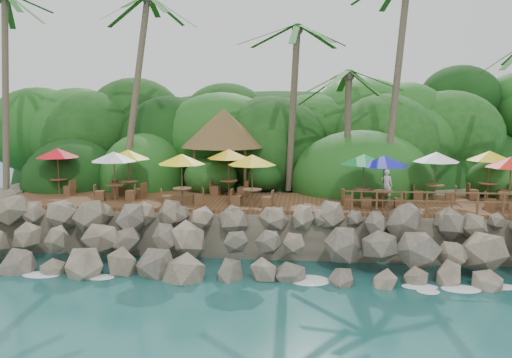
# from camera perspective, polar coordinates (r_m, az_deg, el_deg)

# --- Properties ---
(ground) EXTENTS (140.00, 140.00, 0.00)m
(ground) POSITION_cam_1_polar(r_m,az_deg,el_deg) (21.60, -1.67, -11.26)
(ground) COLOR #19514F
(ground) RESTS_ON ground
(land_base) EXTENTS (32.00, 25.20, 2.10)m
(land_base) POSITION_cam_1_polar(r_m,az_deg,el_deg) (36.80, 1.61, -1.42)
(land_base) COLOR gray
(land_base) RESTS_ON ground
(jungle_hill) EXTENTS (44.80, 28.00, 15.40)m
(jungle_hill) POSITION_cam_1_polar(r_m,az_deg,el_deg) (44.35, 2.33, -1.14)
(jungle_hill) COLOR #143811
(jungle_hill) RESTS_ON ground
(seawall) EXTENTS (29.00, 4.00, 2.30)m
(seawall) POSITION_cam_1_polar(r_m,az_deg,el_deg) (23.15, -1.03, -6.93)
(seawall) COLOR gray
(seawall) RESTS_ON ground
(terrace) EXTENTS (26.00, 5.00, 0.20)m
(terrace) POSITION_cam_1_polar(r_m,az_deg,el_deg) (26.79, -0.00, -2.54)
(terrace) COLOR brown
(terrace) RESTS_ON land_base
(jungle_foliage) EXTENTS (44.00, 16.00, 12.00)m
(jungle_foliage) POSITION_cam_1_polar(r_m,az_deg,el_deg) (36.01, 1.48, -3.33)
(jungle_foliage) COLOR #143811
(jungle_foliage) RESTS_ON ground
(foam_line) EXTENTS (25.20, 0.80, 0.06)m
(foam_line) POSITION_cam_1_polar(r_m,az_deg,el_deg) (21.87, -1.57, -10.92)
(foam_line) COLOR white
(foam_line) RESTS_ON ground
(palms) EXTENTS (34.28, 6.73, 13.04)m
(palms) POSITION_cam_1_polar(r_m,az_deg,el_deg) (29.29, 2.52, 17.30)
(palms) COLOR brown
(palms) RESTS_ON ground
(palapa) EXTENTS (4.95, 4.95, 4.60)m
(palapa) POSITION_cam_1_polar(r_m,az_deg,el_deg) (30.41, -3.53, 5.54)
(palapa) COLOR brown
(palapa) RESTS_ON ground
(dining_clusters) EXTENTS (24.93, 5.50, 2.49)m
(dining_clusters) POSITION_cam_1_polar(r_m,az_deg,el_deg) (26.12, 2.77, 1.98)
(dining_clusters) COLOR brown
(dining_clusters) RESTS_ON terrace
(railing) EXTENTS (8.30, 0.10, 1.00)m
(railing) POSITION_cam_1_polar(r_m,az_deg,el_deg) (24.89, 19.22, -2.18)
(railing) COLOR brown
(railing) RESTS_ON terrace
(waiter) EXTENTS (0.70, 0.60, 1.62)m
(waiter) POSITION_cam_1_polar(r_m,az_deg,el_deg) (27.20, 13.93, -0.68)
(waiter) COLOR white
(waiter) RESTS_ON terrace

